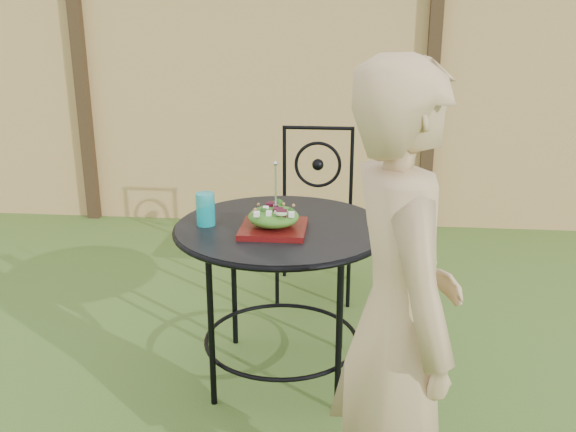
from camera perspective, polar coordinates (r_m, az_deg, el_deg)
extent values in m
plane|color=#2E4D19|center=(3.13, -8.92, -13.10)|extent=(60.00, 60.00, 0.00)
cube|color=#E9BB73|center=(4.89, -3.07, 9.71)|extent=(8.00, 0.05, 1.80)
cube|color=black|center=(5.20, -17.71, 9.94)|extent=(0.09, 0.09, 1.90)
cube|color=black|center=(4.82, 12.54, 9.78)|extent=(0.09, 0.09, 1.90)
cylinder|color=black|center=(2.74, -0.62, -1.00)|extent=(0.90, 0.90, 0.02)
torus|color=black|center=(2.74, -0.62, -1.12)|extent=(0.92, 0.92, 0.02)
torus|color=black|center=(2.96, -0.58, -10.84)|extent=(0.70, 0.70, 0.02)
cylinder|color=black|center=(3.10, 4.77, -5.90)|extent=(0.03, 0.03, 0.71)
cylinder|color=black|center=(3.15, -4.84, -5.52)|extent=(0.03, 0.03, 0.71)
cylinder|color=black|center=(2.69, -6.84, -9.96)|extent=(0.03, 0.03, 0.71)
cylinder|color=black|center=(2.63, 4.55, -10.52)|extent=(0.03, 0.03, 0.71)
cube|color=black|center=(3.69, 2.44, -0.26)|extent=(0.46, 0.46, 0.03)
cylinder|color=black|center=(3.78, 2.72, 7.83)|extent=(0.42, 0.02, 0.02)
torus|color=black|center=(3.82, 2.67, 4.58)|extent=(0.28, 0.02, 0.28)
cylinder|color=black|center=(3.60, -0.98, -4.65)|extent=(0.02, 0.02, 0.44)
cylinder|color=black|center=(3.58, 5.41, -4.87)|extent=(0.02, 0.02, 0.44)
cylinder|color=black|center=(3.97, -0.32, -2.43)|extent=(0.02, 0.02, 0.44)
cylinder|color=black|center=(3.95, 5.46, -2.62)|extent=(0.02, 0.02, 0.44)
cylinder|color=black|center=(3.84, -0.32, 4.36)|extent=(0.02, 0.02, 0.50)
cylinder|color=black|center=(3.82, 5.67, 4.20)|extent=(0.02, 0.02, 0.50)
imported|color=tan|center=(1.89, 9.79, -9.24)|extent=(0.48, 0.62, 1.51)
cube|color=#3D0908|center=(2.66, -1.29, -1.12)|extent=(0.27, 0.27, 0.02)
ellipsoid|color=#235614|center=(2.65, -1.30, -0.05)|extent=(0.21, 0.21, 0.08)
cylinder|color=silver|center=(2.61, -1.10, 2.66)|extent=(0.01, 0.01, 0.18)
cylinder|color=#0E9DA6|center=(2.74, -7.34, 0.61)|extent=(0.08, 0.08, 0.14)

